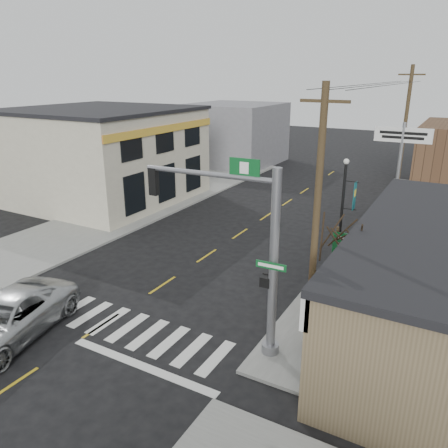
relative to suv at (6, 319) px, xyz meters
The scene contains 19 objects.
ground 3.46m from the suv, 43.51° to the left, with size 140.00×140.00×0.00m, color black.
sidewalk_right 19.12m from the suv, 53.25° to the left, with size 6.00×38.00×0.13m, color gray.
sidewalk_left 16.68m from the suv, 113.21° to the left, with size 6.00×38.00×0.13m, color gray.
center_line 10.63m from the suv, 76.72° to the left, with size 0.12×56.00×0.01m, color gold.
crosswalk 3.73m from the suv, 48.07° to the left, with size 11.00×2.20×0.01m, color silver.
left_building 19.60m from the suv, 122.94° to the left, with size 12.00×12.00×6.80m, color beige.
bldg_distant_left 35.44m from the suv, 104.02° to the left, with size 9.00×10.00×6.40m, color slate.
suv is the anchor object (origin of this frame).
traffic_signal_pole 9.64m from the suv, 24.91° to the left, with size 5.35×0.39×6.78m.
guide_sign 14.15m from the suv, 43.39° to the left, with size 1.69×0.14×2.95m.
fire_hydrant 12.18m from the suv, 38.19° to the left, with size 0.24×0.24×0.77m.
ped_crossing_sign 16.84m from the suv, 51.74° to the left, with size 1.12×0.08×2.88m.
lamp_post 15.81m from the suv, 54.82° to the left, with size 0.70×0.55×5.40m.
dance_center_sign 21.82m from the suv, 60.16° to the left, with size 3.15×0.20×6.69m.
bare_tree 12.85m from the suv, 32.19° to the left, with size 2.58×2.58×5.16m.
shrub_front 13.19m from the suv, 29.23° to the left, with size 1.41×1.41×1.06m, color #143412.
shrub_back 16.12m from the suv, 33.55° to the left, with size 1.20×1.20×0.90m, color black.
utility_pole_near 11.85m from the suv, 27.19° to the left, with size 1.58×0.24×9.09m.
utility_pole_far 26.87m from the suv, 67.99° to the left, with size 1.72×0.26×9.88m.
Camera 1 is at (11.52, -10.72, 9.41)m, focal length 35.00 mm.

